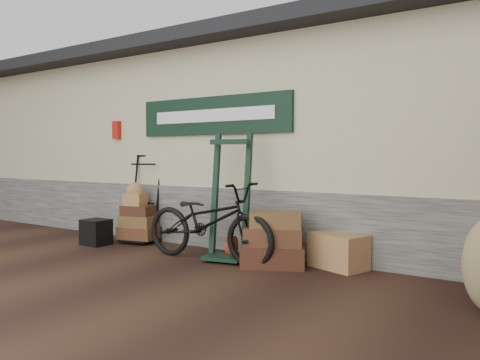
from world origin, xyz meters
name	(u,v)px	position (x,y,z in m)	size (l,w,h in m)	color
ground	(186,264)	(0.00, 0.00, 0.00)	(80.00, 80.00, 0.00)	black
station_building	(287,142)	(-0.01, 2.74, 1.61)	(14.40, 4.10, 3.20)	#4C4C47
porter_trolley	(144,197)	(-1.58, 0.85, 0.70)	(0.70, 0.53, 1.41)	black
green_barrow	(229,197)	(0.29, 0.53, 0.83)	(0.60, 0.51, 1.65)	black
suitcase_stack	(274,239)	(0.98, 0.50, 0.34)	(0.77, 0.49, 0.69)	#3D1D13
wicker_hamper	(338,251)	(1.69, 0.85, 0.21)	(0.65, 0.42, 0.42)	olive
black_trunk	(96,232)	(-1.99, 0.24, 0.20)	(0.39, 0.34, 0.39)	black
bicycle	(208,217)	(0.13, 0.29, 0.58)	(1.98, 0.69, 1.15)	black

